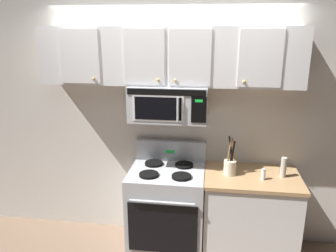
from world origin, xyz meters
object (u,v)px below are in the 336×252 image
at_px(stove_range, 167,208).
at_px(salt_shaker, 263,174).
at_px(utensil_crock_cream, 230,165).
at_px(pepper_mill, 283,167).
at_px(over_range_microwave, 169,103).

xyz_separation_m(stove_range, salt_shaker, (0.93, -0.08, 0.49)).
xyz_separation_m(utensil_crock_cream, pepper_mill, (0.51, 0.01, 0.00)).
bearing_deg(salt_shaker, pepper_mill, 24.04).
relative_size(over_range_microwave, utensil_crock_cream, 1.93).
relative_size(over_range_microwave, pepper_mill, 3.85).
distance_m(stove_range, over_range_microwave, 1.11).
distance_m(over_range_microwave, pepper_mill, 1.27).
xyz_separation_m(salt_shaker, pepper_mill, (0.20, 0.09, 0.05)).
bearing_deg(utensil_crock_cream, salt_shaker, -14.00).
bearing_deg(over_range_microwave, pepper_mill, -5.45).
relative_size(stove_range, utensil_crock_cream, 2.84).
bearing_deg(utensil_crock_cream, pepper_mill, 1.20).
distance_m(stove_range, pepper_mill, 1.25).
bearing_deg(stove_range, salt_shaker, -4.83).
height_order(utensil_crock_cream, salt_shaker, utensil_crock_cream).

